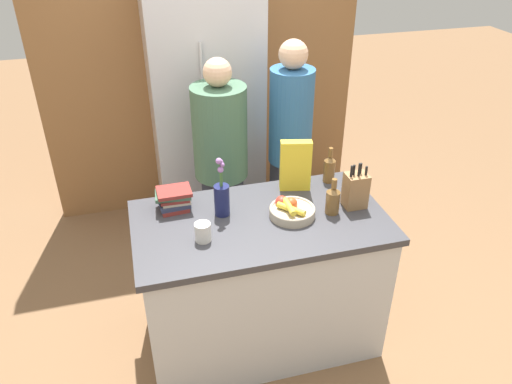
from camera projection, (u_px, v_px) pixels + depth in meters
The scene contains 14 objects.
ground_plane at pixel (260, 334), 3.25m from camera, with size 14.00×14.00×0.00m, color brown.
kitchen_island at pixel (260, 281), 3.01m from camera, with size 1.42×0.78×0.90m.
back_wall_wood at pixel (201, 58), 4.07m from camera, with size 2.62×0.12×2.60m.
refrigerator at pixel (206, 112), 3.93m from camera, with size 0.83×0.62×1.95m.
fruit_bowl at pixel (291, 210), 2.79m from camera, with size 0.26×0.26×0.10m.
knife_block at pixel (356, 190), 2.84m from camera, with size 0.13×0.11×0.28m.
flower_vase at pixel (222, 197), 2.76m from camera, with size 0.09×0.09×0.36m.
cereal_box at pixel (295, 166), 2.98m from camera, with size 0.19×0.10×0.32m.
coffee_mug at pixel (203, 232), 2.59m from camera, with size 0.09×0.12×0.10m.
book_stack at pixel (174, 199), 2.84m from camera, with size 0.21×0.16×0.12m.
bottle_oil at pixel (333, 200), 2.79m from camera, with size 0.08×0.08×0.22m.
bottle_vinegar at pixel (329, 168), 3.09m from camera, with size 0.07×0.07×0.23m.
person_at_sink at pixel (221, 159), 3.44m from camera, with size 0.37×0.37×1.59m.
person_in_blue at pixel (290, 142), 3.53m from camera, with size 0.30×0.30×1.66m.
Camera 1 is at (-0.62, -2.21, 2.47)m, focal length 35.00 mm.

